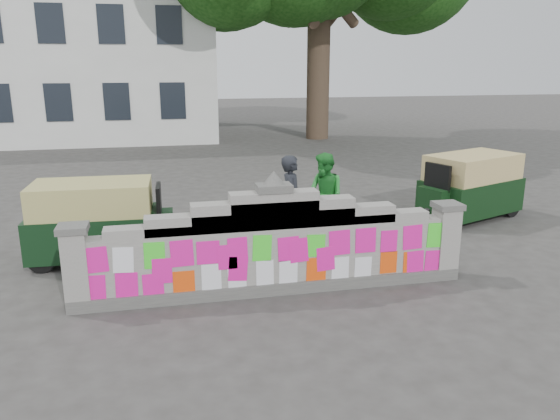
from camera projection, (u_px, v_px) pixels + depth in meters
The scene contains 8 objects.
ground at pixel (274, 291), 8.95m from camera, with size 100.00×100.00×0.00m, color #383533.
parapet_wall at pixel (274, 248), 8.75m from camera, with size 6.48×0.44×2.01m.
building at pixel (45, 55), 27.15m from camera, with size 16.00×10.00×8.90m.
cyclist_bike at pixel (292, 231), 10.45m from camera, with size 0.67×1.94×1.02m, color black.
cyclist_rider at pixel (292, 213), 10.35m from camera, with size 0.63×0.41×1.72m, color black.
pedestrian at pixel (325, 196), 11.54m from camera, with size 0.88×0.69×1.81m, color #278F32.
rickshaw_left at pixel (98, 220), 10.22m from camera, with size 2.73×1.34×1.50m.
rickshaw_right at pixel (469, 185), 13.00m from camera, with size 2.86×2.07×1.54m.
Camera 1 is at (-1.71, -8.12, 3.62)m, focal length 35.00 mm.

